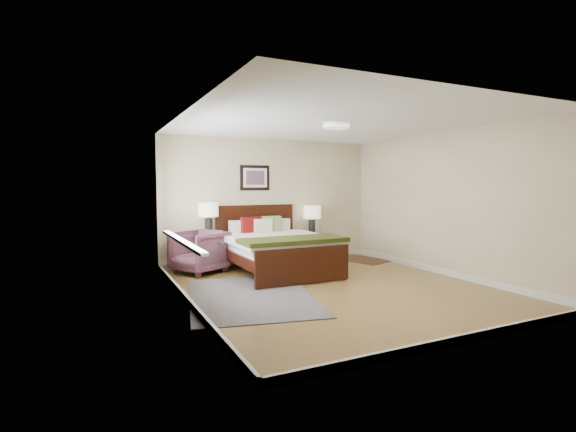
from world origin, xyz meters
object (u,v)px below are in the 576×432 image
object	(u,v)px
lamp_right	(312,214)
rug_persian	(251,297)
armchair	(199,252)
lamp_left	(208,212)
nightstand_left	(209,242)
nightstand_right	(312,244)
bed	(276,243)

from	to	relation	value
lamp_right	rug_persian	distance (m)	3.26
armchair	lamp_left	bearing A→B (deg)	110.07
rug_persian	lamp_right	bearing A→B (deg)	56.91
nightstand_left	nightstand_right	world-z (taller)	nightstand_left
nightstand_left	lamp_left	bearing A→B (deg)	90.00
bed	lamp_left	bearing A→B (deg)	140.69
nightstand_left	rug_persian	world-z (taller)	nightstand_left
lamp_left	armchair	world-z (taller)	lamp_left
bed	armchair	distance (m)	1.38
lamp_left	lamp_right	xyz separation A→B (m)	(2.21, 0.00, -0.11)
bed	rug_persian	world-z (taller)	bed
bed	rug_persian	distance (m)	1.79
bed	lamp_left	world-z (taller)	lamp_left
lamp_left	nightstand_right	bearing A→B (deg)	-0.32
bed	nightstand_right	xyz separation A→B (m)	(1.20, 0.81, -0.21)
nightstand_left	nightstand_right	size ratio (longest dim) A/B	1.20
nightstand_right	bed	bearing A→B (deg)	-145.84
nightstand_right	armchair	distance (m)	2.47
lamp_left	armchair	xyz separation A→B (m)	(-0.25, -0.27, -0.69)
armchair	bed	bearing A→B (deg)	38.77
bed	armchair	world-z (taller)	bed
nightstand_left	armchair	distance (m)	0.37
rug_persian	lamp_left	bearing A→B (deg)	102.01
lamp_right	armchair	distance (m)	2.54
nightstand_right	armchair	world-z (taller)	armchair
nightstand_left	lamp_left	distance (m)	0.56
lamp_left	armchair	size ratio (longest dim) A/B	0.73
lamp_left	rug_persian	xyz separation A→B (m)	(0.01, -2.21, -1.06)
nightstand_right	rug_persian	bearing A→B (deg)	-135.02
armchair	rug_persian	xyz separation A→B (m)	(0.26, -1.94, -0.37)
nightstand_right	rug_persian	size ratio (longest dim) A/B	0.22
lamp_right	nightstand_left	bearing A→B (deg)	-179.44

